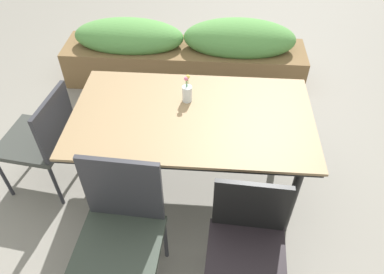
{
  "coord_description": "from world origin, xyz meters",
  "views": [
    {
      "loc": [
        0.21,
        -1.78,
        2.37
      ],
      "look_at": [
        0.07,
        0.08,
        0.56
      ],
      "focal_mm": 33.93,
      "sensor_mm": 36.0,
      "label": 1
    }
  ],
  "objects_px": {
    "chair_near_right": "(247,242)",
    "flower_vase": "(187,92)",
    "dining_table": "(192,122)",
    "planter_box": "(185,53)",
    "chair_near_left": "(120,228)",
    "chair_end_left": "(43,136)"
  },
  "relations": [
    {
      "from": "dining_table",
      "to": "planter_box",
      "type": "bearing_deg",
      "value": 96.9
    },
    {
      "from": "chair_near_right",
      "to": "planter_box",
      "type": "xyz_separation_m",
      "value": [
        -0.56,
        2.28,
        -0.15
      ]
    },
    {
      "from": "chair_end_left",
      "to": "planter_box",
      "type": "xyz_separation_m",
      "value": [
        0.93,
        1.52,
        -0.16
      ]
    },
    {
      "from": "dining_table",
      "to": "chair_near_left",
      "type": "height_order",
      "value": "chair_near_left"
    },
    {
      "from": "dining_table",
      "to": "planter_box",
      "type": "distance_m",
      "value": 1.56
    },
    {
      "from": "dining_table",
      "to": "chair_near_right",
      "type": "bearing_deg",
      "value": -64.02
    },
    {
      "from": "planter_box",
      "to": "chair_end_left",
      "type": "bearing_deg",
      "value": -121.59
    },
    {
      "from": "chair_end_left",
      "to": "chair_near_right",
      "type": "height_order",
      "value": "chair_end_left"
    },
    {
      "from": "dining_table",
      "to": "planter_box",
      "type": "xyz_separation_m",
      "value": [
        -0.18,
        1.51,
        -0.36
      ]
    },
    {
      "from": "chair_end_left",
      "to": "chair_near_left",
      "type": "xyz_separation_m",
      "value": [
        0.75,
        -0.74,
        0.02
      ]
    },
    {
      "from": "flower_vase",
      "to": "planter_box",
      "type": "distance_m",
      "value": 1.45
    },
    {
      "from": "chair_near_right",
      "to": "flower_vase",
      "type": "xyz_separation_m",
      "value": [
        -0.42,
        0.92,
        0.36
      ]
    },
    {
      "from": "chair_near_left",
      "to": "planter_box",
      "type": "distance_m",
      "value": 2.27
    },
    {
      "from": "chair_near_left",
      "to": "chair_near_right",
      "type": "relative_size",
      "value": 1.13
    },
    {
      "from": "planter_box",
      "to": "chair_near_left",
      "type": "bearing_deg",
      "value": -94.61
    },
    {
      "from": "dining_table",
      "to": "chair_near_right",
      "type": "height_order",
      "value": "chair_near_right"
    },
    {
      "from": "chair_near_left",
      "to": "chair_near_right",
      "type": "xyz_separation_m",
      "value": [
        0.74,
        -0.02,
        -0.04
      ]
    },
    {
      "from": "chair_near_right",
      "to": "flower_vase",
      "type": "bearing_deg",
      "value": -62.18
    },
    {
      "from": "chair_end_left",
      "to": "chair_near_right",
      "type": "distance_m",
      "value": 1.67
    },
    {
      "from": "flower_vase",
      "to": "chair_end_left",
      "type": "bearing_deg",
      "value": -171.37
    },
    {
      "from": "dining_table",
      "to": "chair_end_left",
      "type": "bearing_deg",
      "value": -179.49
    },
    {
      "from": "chair_end_left",
      "to": "planter_box",
      "type": "relative_size",
      "value": 0.34
    }
  ]
}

